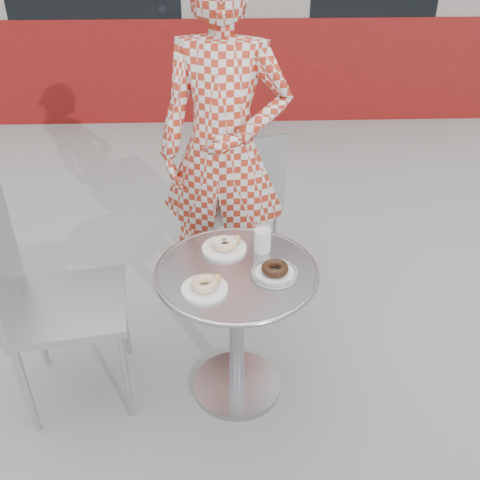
{
  "coord_description": "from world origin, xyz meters",
  "views": [
    {
      "loc": [
        -0.06,
        -1.74,
        1.94
      ],
      "look_at": [
        0.01,
        0.13,
        0.75
      ],
      "focal_mm": 40.0,
      "sensor_mm": 36.0,
      "label": 1
    }
  ],
  "objects_px": {
    "chair_far": "(233,231)",
    "chair_left": "(74,340)",
    "milk_cup": "(262,239)",
    "seated_person": "(224,152)",
    "bistro_table": "(237,302)",
    "plate_checker": "(275,272)",
    "plate_near": "(205,286)",
    "plate_far": "(225,245)"
  },
  "relations": [
    {
      "from": "chair_far",
      "to": "chair_left",
      "type": "relative_size",
      "value": 0.95
    },
    {
      "from": "chair_left",
      "to": "milk_cup",
      "type": "distance_m",
      "value": 0.94
    },
    {
      "from": "seated_person",
      "to": "milk_cup",
      "type": "distance_m",
      "value": 0.6
    },
    {
      "from": "chair_left",
      "to": "seated_person",
      "type": "height_order",
      "value": "seated_person"
    },
    {
      "from": "bistro_table",
      "to": "seated_person",
      "type": "bearing_deg",
      "value": 93.17
    },
    {
      "from": "seated_person",
      "to": "plate_checker",
      "type": "height_order",
      "value": "seated_person"
    },
    {
      "from": "seated_person",
      "to": "milk_cup",
      "type": "bearing_deg",
      "value": -63.15
    },
    {
      "from": "seated_person",
      "to": "plate_near",
      "type": "height_order",
      "value": "seated_person"
    },
    {
      "from": "chair_left",
      "to": "plate_checker",
      "type": "xyz_separation_m",
      "value": [
        0.87,
        -0.06,
        0.39
      ]
    },
    {
      "from": "seated_person",
      "to": "milk_cup",
      "type": "height_order",
      "value": "seated_person"
    },
    {
      "from": "plate_far",
      "to": "plate_checker",
      "type": "relative_size",
      "value": 1.0
    },
    {
      "from": "chair_left",
      "to": "plate_near",
      "type": "height_order",
      "value": "chair_left"
    },
    {
      "from": "chair_far",
      "to": "chair_left",
      "type": "bearing_deg",
      "value": 31.6
    },
    {
      "from": "seated_person",
      "to": "plate_far",
      "type": "height_order",
      "value": "seated_person"
    },
    {
      "from": "plate_near",
      "to": "plate_checker",
      "type": "xyz_separation_m",
      "value": [
        0.27,
        0.09,
        -0.0
      ]
    },
    {
      "from": "plate_checker",
      "to": "chair_far",
      "type": "bearing_deg",
      "value": 98.25
    },
    {
      "from": "seated_person",
      "to": "plate_checker",
      "type": "distance_m",
      "value": 0.78
    },
    {
      "from": "plate_near",
      "to": "plate_checker",
      "type": "distance_m",
      "value": 0.29
    },
    {
      "from": "bistro_table",
      "to": "plate_far",
      "type": "distance_m",
      "value": 0.24
    },
    {
      "from": "plate_far",
      "to": "seated_person",
      "type": "bearing_deg",
      "value": 89.45
    },
    {
      "from": "plate_near",
      "to": "milk_cup",
      "type": "bearing_deg",
      "value": 47.89
    },
    {
      "from": "seated_person",
      "to": "plate_checker",
      "type": "xyz_separation_m",
      "value": [
        0.19,
        -0.73,
        -0.2
      ]
    },
    {
      "from": "bistro_table",
      "to": "plate_checker",
      "type": "bearing_deg",
      "value": -14.03
    },
    {
      "from": "milk_cup",
      "to": "bistro_table",
      "type": "bearing_deg",
      "value": -129.67
    },
    {
      "from": "chair_far",
      "to": "seated_person",
      "type": "xyz_separation_m",
      "value": [
        -0.05,
        -0.25,
        0.61
      ]
    },
    {
      "from": "bistro_table",
      "to": "plate_far",
      "type": "xyz_separation_m",
      "value": [
        -0.04,
        0.15,
        0.18
      ]
    },
    {
      "from": "bistro_table",
      "to": "chair_left",
      "type": "height_order",
      "value": "chair_left"
    },
    {
      "from": "chair_far",
      "to": "plate_far",
      "type": "height_order",
      "value": "chair_far"
    },
    {
      "from": "chair_far",
      "to": "milk_cup",
      "type": "distance_m",
      "value": 0.93
    },
    {
      "from": "chair_far",
      "to": "plate_far",
      "type": "xyz_separation_m",
      "value": [
        -0.05,
        -0.79,
        0.41
      ]
    },
    {
      "from": "chair_far",
      "to": "milk_cup",
      "type": "bearing_deg",
      "value": 77.3
    },
    {
      "from": "chair_far",
      "to": "plate_near",
      "type": "relative_size",
      "value": 5.2
    },
    {
      "from": "chair_left",
      "to": "plate_checker",
      "type": "bearing_deg",
      "value": -103.04
    },
    {
      "from": "chair_left",
      "to": "milk_cup",
      "type": "xyz_separation_m",
      "value": [
        0.83,
        0.12,
        0.43
      ]
    },
    {
      "from": "bistro_table",
      "to": "chair_far",
      "type": "height_order",
      "value": "chair_far"
    },
    {
      "from": "bistro_table",
      "to": "plate_near",
      "type": "distance_m",
      "value": 0.25
    },
    {
      "from": "seated_person",
      "to": "plate_near",
      "type": "distance_m",
      "value": 0.85
    },
    {
      "from": "chair_far",
      "to": "seated_person",
      "type": "height_order",
      "value": "seated_person"
    },
    {
      "from": "plate_near",
      "to": "bistro_table",
      "type": "bearing_deg",
      "value": 45.41
    },
    {
      "from": "plate_checker",
      "to": "plate_near",
      "type": "bearing_deg",
      "value": -162.25
    },
    {
      "from": "chair_far",
      "to": "plate_near",
      "type": "height_order",
      "value": "chair_far"
    },
    {
      "from": "bistro_table",
      "to": "chair_left",
      "type": "distance_m",
      "value": 0.75
    }
  ]
}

